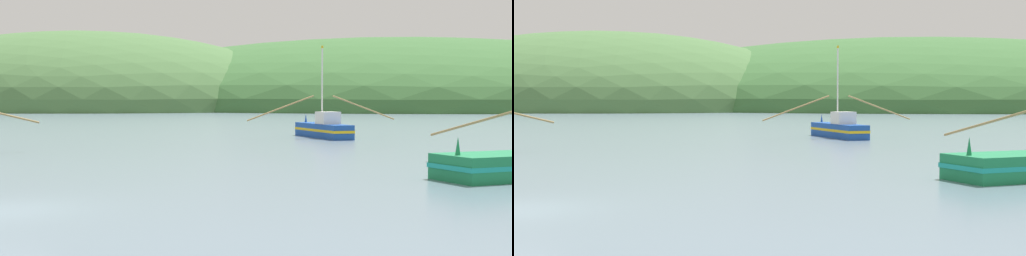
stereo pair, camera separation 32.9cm
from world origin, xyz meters
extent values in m
plane|color=slate|center=(0.00, 0.00, 0.00)|extent=(600.00, 600.00, 0.00)
ellipsoid|color=#386633|center=(-0.52, 208.90, 0.00)|extent=(213.83, 171.06, 43.68)
ellipsoid|color=#47703D|center=(-81.33, 162.57, 0.00)|extent=(134.02, 107.21, 43.77)
cube|color=#19479E|center=(4.12, 37.47, 0.56)|extent=(5.51, 7.68, 1.12)
cube|color=gold|center=(4.12, 37.47, 0.62)|extent=(5.57, 7.75, 0.20)
cone|color=#19479E|center=(2.25, 40.61, 1.47)|extent=(0.27, 0.27, 0.70)
cube|color=silver|center=(4.60, 36.67, 1.60)|extent=(2.15, 2.24, 0.97)
cylinder|color=silver|center=(4.00, 37.67, 4.12)|extent=(0.12, 0.12, 5.99)
cube|color=gold|center=(4.00, 37.67, 7.23)|extent=(0.21, 0.32, 0.20)
cylinder|color=#997F4C|center=(1.04, 35.63, 2.38)|extent=(4.81, 2.94, 2.03)
cylinder|color=#997F4C|center=(7.20, 39.31, 2.38)|extent=(4.81, 2.94, 2.03)
cone|color=#197A47|center=(12.75, 9.75, 1.35)|extent=(0.28, 0.28, 0.70)
cylinder|color=#997F4C|center=(13.85, 15.97, 2.01)|extent=(3.77, 5.19, 1.54)
cylinder|color=#997F4C|center=(-11.89, 18.23, 2.23)|extent=(3.12, 2.82, 1.16)
camera|label=1|loc=(11.10, -16.72, 3.12)|focal=47.95mm
camera|label=2|loc=(11.42, -16.64, 3.12)|focal=47.95mm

